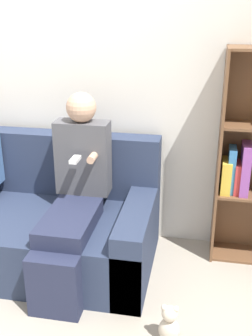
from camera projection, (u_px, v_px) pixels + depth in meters
back_wall at (40, 75)px, 3.16m from camera, size 10.00×0.06×2.55m
couch at (6, 220)px, 3.12m from camera, size 2.20×0.93×0.88m
adult_seated at (74, 191)px, 2.80m from camera, size 0.37×0.87×1.23m
teddy_bear at (169, 324)px, 2.36m from camera, size 0.12×0.10×0.24m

